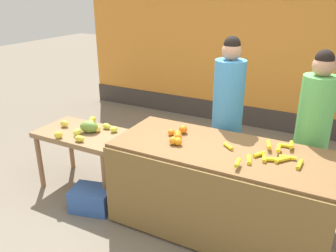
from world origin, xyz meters
name	(u,v)px	position (x,y,z in m)	size (l,w,h in m)	color
ground_plane	(190,217)	(0.00, 0.00, 0.00)	(24.00, 24.00, 0.00)	#756B5B
market_wall_back	(267,47)	(0.00, 3.05, 1.41)	(7.04, 0.23, 2.89)	orange
fruit_stall_counter	(219,190)	(0.32, -0.01, 0.45)	(2.11, 0.91, 0.91)	brown
side_table_wooden	(84,139)	(-1.41, 0.00, 0.64)	(1.09, 0.64, 0.74)	olive
banana_bunch_pile	(271,154)	(0.77, 0.03, 0.93)	(0.74, 0.71, 0.07)	yellow
orange_pile	(178,136)	(-0.15, -0.01, 0.95)	(0.24, 0.38, 0.09)	orange
mango_papaya_pile	(87,128)	(-1.36, 0.02, 0.79)	(0.74, 0.69, 0.14)	yellow
vendor_woman_blue_shirt	(227,119)	(0.13, 0.69, 0.94)	(0.34, 0.34, 1.86)	#33333D
vendor_woman_green_shirt	(311,137)	(1.04, 0.69, 0.90)	(0.34, 0.34, 1.79)	#33333D
produce_crate	(92,199)	(-1.04, -0.36, 0.13)	(0.44, 0.32, 0.26)	#3359A5
produce_sack	(173,153)	(-0.61, 0.80, 0.29)	(0.36, 0.30, 0.58)	tan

